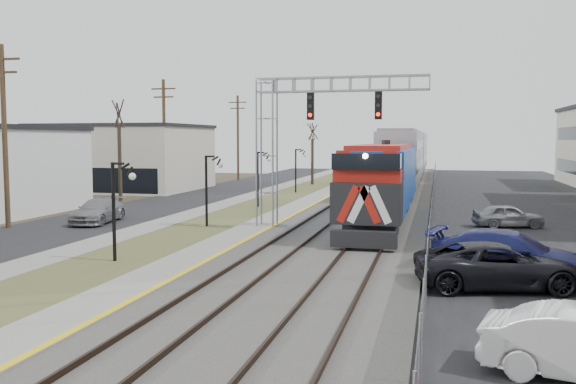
% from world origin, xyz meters
% --- Properties ---
extents(street_west, '(7.00, 120.00, 0.04)m').
position_xyz_m(street_west, '(-11.50, 35.00, 0.02)').
color(street_west, black).
rests_on(street_west, ground).
extents(sidewalk, '(2.00, 120.00, 0.08)m').
position_xyz_m(sidewalk, '(-7.00, 35.00, 0.04)').
color(sidewalk, gray).
rests_on(sidewalk, ground).
extents(grass_median, '(4.00, 120.00, 0.06)m').
position_xyz_m(grass_median, '(-4.00, 35.00, 0.03)').
color(grass_median, '#4A522C').
rests_on(grass_median, ground).
extents(platform, '(2.00, 120.00, 0.24)m').
position_xyz_m(platform, '(-1.00, 35.00, 0.12)').
color(platform, gray).
rests_on(platform, ground).
extents(ballast_bed, '(8.00, 120.00, 0.20)m').
position_xyz_m(ballast_bed, '(4.00, 35.00, 0.10)').
color(ballast_bed, '#595651').
rests_on(ballast_bed, ground).
extents(parking_lot, '(16.00, 120.00, 0.04)m').
position_xyz_m(parking_lot, '(16.00, 35.00, 0.02)').
color(parking_lot, black).
rests_on(parking_lot, ground).
extents(platform_edge, '(0.24, 120.00, 0.01)m').
position_xyz_m(platform_edge, '(-0.12, 35.00, 0.24)').
color(platform_edge, gold).
rests_on(platform_edge, platform).
extents(track_near, '(1.58, 120.00, 0.15)m').
position_xyz_m(track_near, '(2.00, 35.00, 0.28)').
color(track_near, '#2D2119').
rests_on(track_near, ballast_bed).
extents(track_far, '(1.58, 120.00, 0.15)m').
position_xyz_m(track_far, '(5.50, 35.00, 0.28)').
color(track_far, '#2D2119').
rests_on(track_far, ballast_bed).
extents(train, '(3.00, 63.05, 5.33)m').
position_xyz_m(train, '(5.50, 54.65, 2.88)').
color(train, '#1649B3').
rests_on(train, ground).
extents(signal_gantry, '(9.00, 1.07, 8.15)m').
position_xyz_m(signal_gantry, '(1.22, 27.99, 5.59)').
color(signal_gantry, gray).
rests_on(signal_gantry, ground).
extents(lampposts, '(0.14, 62.14, 4.00)m').
position_xyz_m(lampposts, '(-4.00, 18.29, 2.00)').
color(lampposts, black).
rests_on(lampposts, ground).
extents(utility_poles, '(0.28, 80.28, 10.00)m').
position_xyz_m(utility_poles, '(-14.50, 25.00, 5.00)').
color(utility_poles, '#4C3823').
rests_on(utility_poles, ground).
extents(fence, '(0.04, 120.00, 1.60)m').
position_xyz_m(fence, '(8.20, 35.00, 0.80)').
color(fence, gray).
rests_on(fence, ground).
extents(bare_trees, '(12.30, 42.30, 5.95)m').
position_xyz_m(bare_trees, '(-12.66, 38.91, 2.70)').
color(bare_trees, '#382D23').
rests_on(bare_trees, ground).
extents(car_lot_c, '(5.79, 3.51, 1.50)m').
position_xyz_m(car_lot_c, '(10.49, 16.99, 0.75)').
color(car_lot_c, black).
rests_on(car_lot_c, ground).
extents(car_lot_d, '(6.03, 3.64, 1.63)m').
position_xyz_m(car_lot_d, '(11.02, 18.84, 0.82)').
color(car_lot_d, '#171A52').
rests_on(car_lot_d, ground).
extents(car_lot_e, '(4.02, 2.38, 1.28)m').
position_xyz_m(car_lot_e, '(12.32, 31.67, 0.64)').
color(car_lot_e, gray).
rests_on(car_lot_e, ground).
extents(car_street_b, '(2.50, 4.95, 1.38)m').
position_xyz_m(car_street_b, '(-10.73, 27.95, 0.69)').
color(car_street_b, gray).
rests_on(car_street_b, ground).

